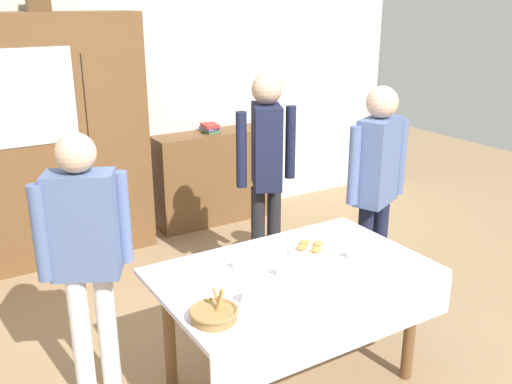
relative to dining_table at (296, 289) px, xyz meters
name	(u,v)px	position (x,y,z in m)	size (l,w,h in m)	color
ground_plane	(272,364)	(0.00, 0.23, -0.65)	(12.00, 12.00, 0.00)	#997A56
back_wall	(121,96)	(0.00, 2.88, 0.70)	(6.40, 0.10, 2.70)	silver
dining_table	(296,289)	(0.00, 0.00, 0.00)	(1.55, 0.96, 0.76)	brown
wall_cabinet	(31,144)	(-0.90, 2.59, 0.41)	(1.94, 0.46, 2.12)	brown
bookshelf_low	(211,178)	(0.81, 2.64, -0.17)	(1.18, 0.35, 0.95)	brown
book_stack	(210,128)	(0.81, 2.64, 0.35)	(0.17, 0.22, 0.09)	#3D754C
tea_cup_back_edge	(239,265)	(-0.26, 0.19, 0.14)	(0.13, 0.13, 0.06)	white
tea_cup_mid_right	(247,299)	(-0.41, -0.16, 0.14)	(0.13, 0.13, 0.06)	white
tea_cup_front_edge	(354,255)	(0.39, -0.04, 0.14)	(0.13, 0.13, 0.06)	white
tea_cup_near_right	(283,272)	(-0.09, -0.01, 0.14)	(0.13, 0.13, 0.06)	white
bread_basket	(214,314)	(-0.63, -0.21, 0.14)	(0.24, 0.24, 0.16)	#9E7542
pastry_plate	(310,248)	(0.24, 0.19, 0.12)	(0.28, 0.28, 0.05)	white
spoon_far_right	(192,279)	(-0.55, 0.22, 0.11)	(0.12, 0.02, 0.01)	silver
spoon_front_edge	(349,285)	(0.15, -0.28, 0.11)	(0.12, 0.02, 0.01)	silver
spoon_near_right	(385,261)	(0.52, -0.16, 0.11)	(0.12, 0.02, 0.01)	silver
person_behind_table_right	(266,161)	(0.55, 1.17, 0.40)	(0.52, 0.41, 1.71)	#232328
person_near_right_end	(85,245)	(-1.02, 0.53, 0.31)	(0.52, 0.34, 1.58)	silver
person_behind_table_left	(377,177)	(1.05, 0.50, 0.36)	(0.52, 0.33, 1.66)	#191E38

